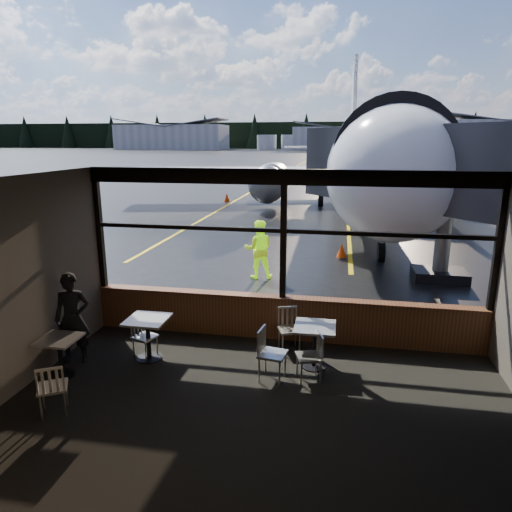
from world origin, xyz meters
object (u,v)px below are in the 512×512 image
(chair_near_e, at_px, (309,357))
(chair_near_w, at_px, (273,355))
(cone_nose, at_px, (342,250))
(chair_mid_w, at_px, (145,337))
(cafe_table_near, at_px, (314,346))
(cafe_table_left, at_px, (61,357))
(chair_near_n, at_px, (289,330))
(airliner, at_px, (365,111))
(passenger, at_px, (73,319))
(cafe_table_mid, at_px, (148,339))
(cone_wing, at_px, (227,197))
(jet_bridge, at_px, (427,195))
(chair_left_s, at_px, (53,388))
(ground_crew, at_px, (259,249))

(chair_near_e, relative_size, chair_near_w, 0.92)
(chair_near_w, relative_size, cone_nose, 1.91)
(chair_mid_w, relative_size, cone_nose, 1.63)
(cafe_table_near, bearing_deg, chair_near_w, -138.81)
(cafe_table_near, relative_size, cafe_table_left, 1.12)
(cafe_table_near, bearing_deg, chair_near_n, 132.39)
(chair_near_n, bearing_deg, airliner, -115.51)
(airliner, distance_m, cone_nose, 13.22)
(airliner, xyz_separation_m, cafe_table_left, (-5.82, -21.49, -5.28))
(chair_near_e, height_order, passenger, passenger)
(chair_near_n, relative_size, passenger, 0.50)
(cafe_table_mid, distance_m, cone_wing, 22.69)
(cafe_table_mid, xyz_separation_m, chair_near_w, (2.41, -0.33, 0.06))
(cafe_table_near, height_order, chair_near_n, chair_near_n)
(airliner, distance_m, cone_wing, 10.33)
(cone_nose, bearing_deg, chair_near_e, -93.38)
(chair_near_n, bearing_deg, cafe_table_left, 4.76)
(chair_mid_w, bearing_deg, cone_nose, 176.78)
(airliner, xyz_separation_m, chair_near_e, (-1.55, -20.83, -5.20))
(cafe_table_near, distance_m, cone_nose, 8.32)
(airliner, xyz_separation_m, cafe_table_mid, (-4.58, -20.60, -5.23))
(chair_near_e, xyz_separation_m, chair_near_w, (-0.62, -0.09, 0.04))
(airliner, relative_size, jet_bridge, 3.31)
(chair_near_e, bearing_deg, airliner, -21.98)
(chair_left_s, relative_size, passenger, 0.50)
(chair_near_n, distance_m, passenger, 4.06)
(chair_near_e, relative_size, cone_nose, 1.76)
(jet_bridge, xyz_separation_m, chair_mid_w, (-6.06, -6.79, -2.03))
(cafe_table_near, xyz_separation_m, cafe_table_left, (-4.33, -1.16, -0.04))
(chair_mid_w, bearing_deg, chair_near_w, 100.89)
(jet_bridge, relative_size, cone_wing, 19.50)
(cafe_table_near, relative_size, chair_near_w, 0.86)
(cafe_table_left, distance_m, cone_wing, 23.39)
(cafe_table_left, relative_size, chair_near_w, 0.77)
(chair_near_e, distance_m, ground_crew, 6.18)
(jet_bridge, bearing_deg, cone_nose, 144.83)
(cafe_table_near, distance_m, ground_crew, 5.72)
(airliner, height_order, jet_bridge, airliner)
(cafe_table_near, xyz_separation_m, passenger, (-4.39, -0.62, 0.46))
(chair_near_n, height_order, ground_crew, ground_crew)
(ground_crew, distance_m, cone_wing, 17.50)
(ground_crew, height_order, cone_nose, ground_crew)
(jet_bridge, xyz_separation_m, cafe_table_near, (-2.87, -6.60, -2.03))
(ground_crew, relative_size, cone_wing, 3.05)
(cafe_table_near, height_order, chair_left_s, chair_left_s)
(cafe_table_mid, bearing_deg, cone_wing, 100.38)
(cafe_table_mid, height_order, cone_wing, cafe_table_mid)
(chair_near_n, relative_size, chair_left_s, 1.01)
(airliner, bearing_deg, cafe_table_near, -95.59)
(ground_crew, bearing_deg, chair_near_n, 95.39)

